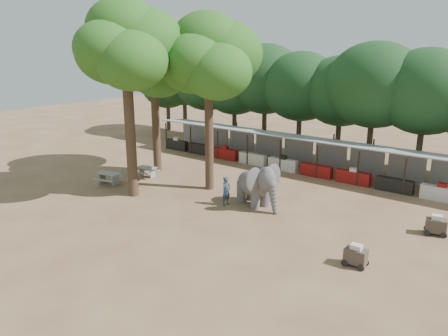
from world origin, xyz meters
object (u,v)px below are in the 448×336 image
Objects in this scene: yard_tree_center at (126,46)px; yard_tree_left at (154,61)px; cart_front at (356,255)px; cart_back at (436,225)px; yard_tree_back at (209,57)px; picnic_table_near at (108,177)px; picnic_table_far at (147,170)px; handler at (226,191)px; elephant at (258,185)px.

yard_tree_left is at bearing 120.96° from yard_tree_center.
cart_front is 0.86× the size of cart_back.
yard_tree_back reaches higher than picnic_table_near.
cart_back is (13.90, 1.13, -8.02)m from yard_tree_back.
handler is at bearing -18.82° from picnic_table_far.
yard_tree_back reaches higher than yard_tree_left.
yard_tree_center is at bearing 176.55° from cart_front.
yard_tree_back is at bearing -9.46° from yard_tree_left.
handler is (-1.57, -1.00, -0.44)m from elephant.
yard_tree_left is at bearing 170.54° from yard_tree_back.
yard_tree_left is 11.91m from handler.
cart_front is at bearing -17.09° from yard_tree_left.
yard_tree_left is at bearing 166.54° from cart_back.
yard_tree_center reaches higher than elephant.
yard_tree_back is at bearing 157.81° from cart_front.
elephant is at bearing 0.42° from picnic_table_near.
elephant is at bearing 22.13° from yard_tree_center.
elephant is 2.03× the size of handler.
cart_back is (19.88, 4.86, -0.02)m from picnic_table_near.
elephant is at bearing -10.62° from yard_tree_left.
elephant is at bearing 153.10° from cart_front.
yard_tree_back is 6.82× the size of picnic_table_far.
cart_front is at bearing -1.98° from yard_tree_center.
yard_tree_back is 15.09m from cart_front.
yard_tree_center reaches higher than yard_tree_left.
cart_back reaches higher than picnic_table_far.
cart_back is at bearing -0.66° from picnic_table_near.
picnic_table_near is (0.02, -4.73, -7.66)m from yard_tree_left.
picnic_table_near is 17.94m from cart_front.
elephant is at bearing -11.72° from picnic_table_far.
yard_tree_left is at bearing -173.83° from elephant.
yard_tree_back reaches higher than handler.
handler is (8.90, -2.96, -7.33)m from yard_tree_left.
picnic_table_near is at bearing 179.91° from cart_back.
cart_front is at bearing -100.34° from handler.
handler reaches higher than picnic_table_near.
elephant reaches higher than picnic_table_near.
picnic_table_near is 1.62× the size of cart_back.
yard_tree_left is at bearing 77.05° from handler.
picnic_table_far is at bearing 87.71° from handler.
yard_tree_back is 16.09m from cart_back.
yard_tree_center is at bearing -19.58° from picnic_table_near.
yard_tree_left is at bearing 161.44° from cart_front.
elephant is 9.69m from cart_back.
picnic_table_near reaches higher than picnic_table_far.
yard_tree_back reaches higher than cart_front.
picnic_table_far is (0.76, -1.85, -7.73)m from yard_tree_left.
picnic_table_near is 1.87× the size of cart_front.
cart_front is (7.47, -3.55, -0.81)m from elephant.
cart_back is (19.13, 1.99, 0.05)m from picnic_table_far.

